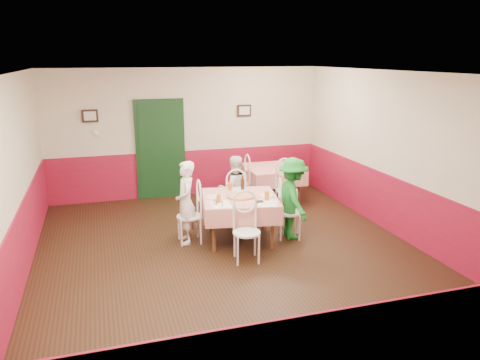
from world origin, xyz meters
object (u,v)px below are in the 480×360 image
object	(u,v)px
chair_left	(189,216)
chair_far	(235,199)
main_table	(240,219)
diner_left	(186,202)
beer_bottle	(243,184)
diner_far	(234,189)
chair_second_b	(287,190)
glass_c	(230,187)
glass_b	(267,196)
chair_near	(247,233)
chair_right	(289,212)
glass_a	(219,199)
pizza	(241,196)
second_table	(273,184)
wallet	(260,201)
chair_second_a	(240,184)
diner_right	(293,198)

from	to	relation	value
chair_left	chair_far	size ratio (longest dim) A/B	1.00
main_table	diner_left	xyz separation A→B (m)	(-0.89, 0.16, 0.32)
beer_bottle	diner_far	distance (m)	0.58
chair_second_b	diner_far	world-z (taller)	diner_far
diner_left	glass_c	bearing A→B (deg)	112.23
main_table	glass_b	distance (m)	0.66
glass_c	diner_far	world-z (taller)	diner_far
chair_left	chair_near	xyz separation A→B (m)	(0.69, -0.99, 0.00)
chair_right	glass_a	size ratio (longest dim) A/B	7.09
main_table	pizza	size ratio (longest dim) A/B	2.74
second_table	diner_far	world-z (taller)	diner_far
second_table	diner_left	world-z (taller)	diner_left
pizza	wallet	bearing A→B (deg)	-58.59
wallet	pizza	bearing A→B (deg)	131.65
chair_far	chair_second_b	size ratio (longest dim) A/B	1.00
chair_second_a	diner_right	bearing A→B (deg)	10.08
main_table	wallet	bearing A→B (deg)	-59.44
chair_right	glass_a	xyz separation A→B (m)	(-1.26, -0.05, 0.37)
chair_second_b	glass_b	size ratio (longest dim) A/B	6.35
beer_bottle	glass_a	bearing A→B (deg)	-135.56
chair_near	pizza	size ratio (longest dim) A/B	2.02
chair_far	wallet	size ratio (longest dim) A/B	8.18
chair_right	chair_second_a	bearing A→B (deg)	24.69
second_table	glass_b	bearing A→B (deg)	-113.56
chair_left	glass_c	xyz separation A→B (m)	(0.79, 0.27, 0.38)
pizza	diner_left	distance (m)	0.91
diner_right	diner_far	bearing A→B (deg)	35.84
main_table	second_table	distance (m)	2.27
second_table	chair_near	world-z (taller)	chair_near
chair_near	diner_left	size ratio (longest dim) A/B	0.65
second_table	chair_second_a	xyz separation A→B (m)	(-0.75, 0.00, 0.08)
chair_near	glass_b	distance (m)	0.83
glass_a	glass_c	distance (m)	0.72
chair_second_a	glass_a	xyz separation A→B (m)	(-0.98, -2.06, 0.37)
glass_c	chair_near	bearing A→B (deg)	-94.56
glass_a	glass_b	distance (m)	0.79
diner_left	chair_far	bearing A→B (deg)	128.21
chair_left	chair_second_a	bearing A→B (deg)	142.92
glass_b	chair_right	bearing A→B (deg)	18.04
second_table	glass_c	bearing A→B (deg)	-133.29
beer_bottle	diner_left	size ratio (longest dim) A/B	0.17
main_table	chair_far	distance (m)	0.85
second_table	pizza	xyz separation A→B (m)	(-1.30, -1.88, 0.40)
main_table	chair_second_b	bearing A→B (deg)	40.33
chair_right	glass_b	size ratio (longest dim) A/B	6.35
pizza	diner_right	world-z (taller)	diner_right
glass_a	beer_bottle	bearing A→B (deg)	44.44
chair_near	glass_c	size ratio (longest dim) A/B	6.78
chair_left	diner_left	world-z (taller)	diner_left
chair_second_a	diner_left	distance (m)	2.24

